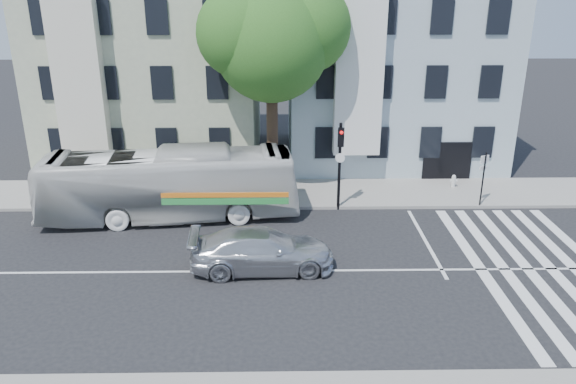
{
  "coord_description": "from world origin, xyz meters",
  "views": [
    {
      "loc": [
        0.36,
        -18.77,
        10.35
      ],
      "look_at": [
        0.69,
        2.1,
        2.4
      ],
      "focal_mm": 35.0,
      "sensor_mm": 36.0,
      "label": 1
    }
  ],
  "objects_px": {
    "fire_hydrant": "(454,181)",
    "traffic_signal": "(340,155)",
    "bus": "(170,185)",
    "sedan": "(262,250)"
  },
  "relations": [
    {
      "from": "bus",
      "to": "sedan",
      "type": "distance_m",
      "value": 6.65
    },
    {
      "from": "sedan",
      "to": "fire_hydrant",
      "type": "height_order",
      "value": "sedan"
    },
    {
      "from": "traffic_signal",
      "to": "fire_hydrant",
      "type": "height_order",
      "value": "traffic_signal"
    },
    {
      "from": "sedan",
      "to": "traffic_signal",
      "type": "xyz_separation_m",
      "value": [
        3.47,
        5.73,
        1.95
      ]
    },
    {
      "from": "sedan",
      "to": "traffic_signal",
      "type": "bearing_deg",
      "value": -34.38
    },
    {
      "from": "bus",
      "to": "traffic_signal",
      "type": "distance_m",
      "value": 7.9
    },
    {
      "from": "fire_hydrant",
      "to": "traffic_signal",
      "type": "bearing_deg",
      "value": -156.9
    },
    {
      "from": "sedan",
      "to": "traffic_signal",
      "type": "distance_m",
      "value": 6.98
    },
    {
      "from": "fire_hydrant",
      "to": "sedan",
      "type": "bearing_deg",
      "value": -139.21
    },
    {
      "from": "sedan",
      "to": "traffic_signal",
      "type": "height_order",
      "value": "traffic_signal"
    }
  ]
}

